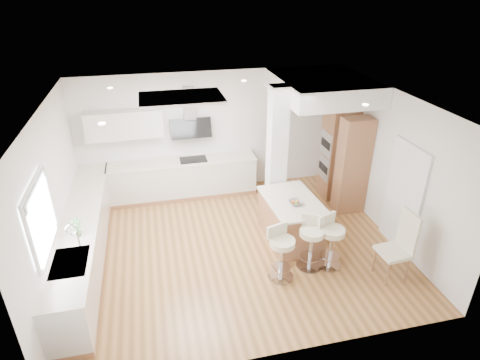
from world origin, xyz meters
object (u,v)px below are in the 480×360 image
object	(u,v)px
bar_stool_a	(281,250)
dining_chair	(401,243)
bar_stool_b	(311,240)
peninsula	(291,219)
bar_stool_c	(331,239)

from	to	relation	value
bar_stool_a	dining_chair	xyz separation A→B (m)	(1.94, -0.39, 0.11)
bar_stool_a	bar_stool_b	world-z (taller)	bar_stool_b
peninsula	bar_stool_c	world-z (taller)	bar_stool_c
bar_stool_c	bar_stool_a	bearing A→B (deg)	164.04
peninsula	dining_chair	distance (m)	2.00
bar_stool_c	dining_chair	xyz separation A→B (m)	(1.01, -0.50, 0.11)
peninsula	dining_chair	bearing A→B (deg)	-48.81
peninsula	dining_chair	size ratio (longest dim) A/B	1.20
bar_stool_c	dining_chair	distance (m)	1.13
peninsula	bar_stool_b	distance (m)	0.88
bar_stool_c	peninsula	bearing A→B (deg)	90.70
bar_stool_b	dining_chair	distance (m)	1.46
bar_stool_a	dining_chair	world-z (taller)	dining_chair
peninsula	bar_stool_b	world-z (taller)	bar_stool_b
dining_chair	bar_stool_a	bearing A→B (deg)	164.87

